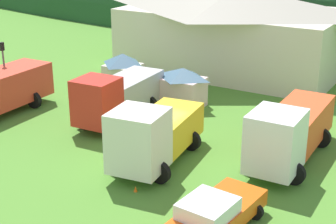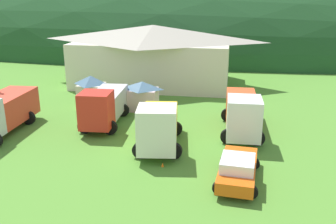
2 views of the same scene
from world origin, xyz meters
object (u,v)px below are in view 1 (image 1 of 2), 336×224
(heavy_rig_white, at_px, (290,131))
(service_pickup_orange, at_px, (214,215))
(heavy_rig_striped, at_px, (154,134))
(traffic_light_west, at_px, (4,67))
(play_shed_pink, at_px, (183,87))
(play_shed_cream, at_px, (123,74))
(depot_building, at_px, (234,28))
(traffic_cone_near_pickup, at_px, (136,191))
(crane_truck_red, at_px, (117,95))

(heavy_rig_white, relative_size, service_pickup_orange, 1.55)
(heavy_rig_striped, xyz_separation_m, service_pickup_orange, (5.35, -3.95, -0.88))
(heavy_rig_striped, relative_size, heavy_rig_white, 0.86)
(service_pickup_orange, relative_size, traffic_light_west, 1.24)
(play_shed_pink, distance_m, heavy_rig_striped, 9.09)
(heavy_rig_white, bearing_deg, play_shed_cream, -109.56)
(depot_building, bearing_deg, heavy_rig_white, -56.44)
(depot_building, xyz_separation_m, play_shed_pink, (1.12, -10.46, -2.13))
(service_pickup_orange, distance_m, traffic_cone_near_pickup, 4.78)
(heavy_rig_striped, height_order, service_pickup_orange, heavy_rig_striped)
(traffic_cone_near_pickup, bearing_deg, depot_building, 103.15)
(play_shed_cream, relative_size, heavy_rig_white, 0.37)
(heavy_rig_striped, bearing_deg, heavy_rig_white, 116.91)
(traffic_light_west, bearing_deg, heavy_rig_striped, -10.96)
(crane_truck_red, relative_size, heavy_rig_white, 0.89)
(play_shed_pink, bearing_deg, crane_truck_red, -115.12)
(play_shed_pink, height_order, heavy_rig_white, heavy_rig_white)
(depot_building, distance_m, play_shed_pink, 10.73)
(depot_building, bearing_deg, service_pickup_orange, -67.16)
(play_shed_cream, distance_m, play_shed_pink, 4.83)
(depot_building, xyz_separation_m, service_pickup_orange, (9.65, -22.92, -2.68))
(heavy_rig_white, bearing_deg, crane_truck_red, -91.92)
(play_shed_cream, relative_size, play_shed_pink, 1.05)
(play_shed_pink, height_order, traffic_cone_near_pickup, play_shed_pink)
(play_shed_cream, xyz_separation_m, heavy_rig_striped, (8.00, -8.41, 0.14))
(depot_building, distance_m, play_shed_cream, 11.36)
(depot_building, distance_m, traffic_cone_near_pickup, 22.64)
(depot_building, xyz_separation_m, crane_truck_red, (-0.98, -14.95, -1.84))
(traffic_light_west, bearing_deg, heavy_rig_white, 3.92)
(play_shed_pink, bearing_deg, depot_building, 96.12)
(depot_building, relative_size, heavy_rig_white, 2.27)
(crane_truck_red, distance_m, service_pickup_orange, 13.31)
(depot_building, xyz_separation_m, heavy_rig_white, (9.99, -15.05, -1.79))
(heavy_rig_striped, height_order, heavy_rig_white, heavy_rig_striped)
(traffic_light_west, relative_size, traffic_cone_near_pickup, 8.06)
(heavy_rig_striped, relative_size, traffic_light_west, 1.66)
(crane_truck_red, bearing_deg, traffic_light_west, -83.88)
(depot_building, distance_m, traffic_light_west, 18.77)
(play_shed_pink, height_order, heavy_rig_striped, heavy_rig_striped)
(heavy_rig_white, relative_size, traffic_cone_near_pickup, 15.43)
(play_shed_cream, distance_m, traffic_light_west, 8.04)
(depot_building, height_order, traffic_cone_near_pickup, depot_building)
(heavy_rig_white, distance_m, traffic_light_west, 19.21)
(play_shed_pink, distance_m, crane_truck_red, 4.97)
(crane_truck_red, bearing_deg, heavy_rig_striped, 49.04)
(service_pickup_orange, bearing_deg, heavy_rig_striped, -121.44)
(depot_building, height_order, service_pickup_orange, depot_building)
(heavy_rig_striped, distance_m, traffic_light_west, 13.74)
(traffic_light_west, bearing_deg, depot_building, 60.77)
(service_pickup_orange, distance_m, traffic_light_west, 20.00)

